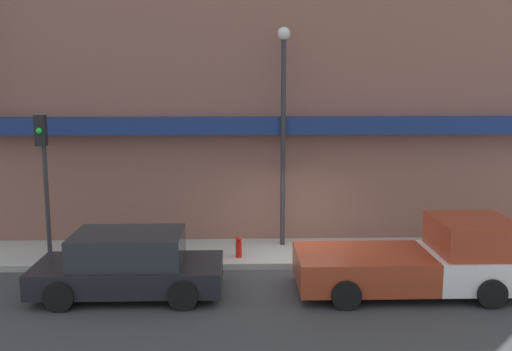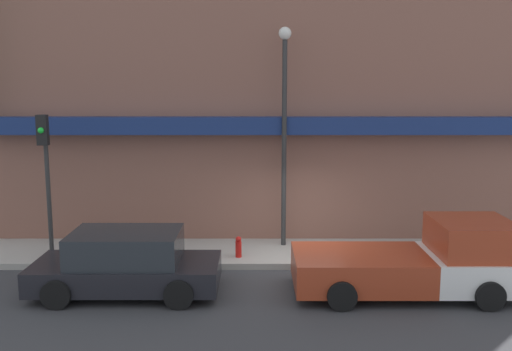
# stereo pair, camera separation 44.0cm
# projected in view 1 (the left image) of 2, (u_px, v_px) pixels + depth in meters

# --- Properties ---
(ground_plane) EXTENTS (80.00, 80.00, 0.00)m
(ground_plane) POSITION_uv_depth(u_px,v_px,m) (299.00, 270.00, 15.06)
(ground_plane) COLOR #38383A
(sidewalk) EXTENTS (36.00, 2.47, 0.17)m
(sidewalk) POSITION_uv_depth(u_px,v_px,m) (294.00, 253.00, 16.27)
(sidewalk) COLOR #ADA89E
(sidewalk) RESTS_ON ground
(building) EXTENTS (19.80, 3.80, 11.08)m
(building) POSITION_uv_depth(u_px,v_px,m) (287.00, 76.00, 18.14)
(building) COLOR brown
(building) RESTS_ON ground
(pickup_truck) EXTENTS (5.16, 2.29, 1.75)m
(pickup_truck) POSITION_uv_depth(u_px,v_px,m) (422.00, 260.00, 13.38)
(pickup_truck) COLOR white
(pickup_truck) RESTS_ON ground
(parked_car) EXTENTS (4.31, 2.12, 1.48)m
(parked_car) POSITION_uv_depth(u_px,v_px,m) (129.00, 265.00, 13.19)
(parked_car) COLOR black
(parked_car) RESTS_ON ground
(fire_hydrant) EXTENTS (0.17, 0.17, 0.58)m
(fire_hydrant) POSITION_uv_depth(u_px,v_px,m) (239.00, 247.00, 15.53)
(fire_hydrant) COLOR red
(fire_hydrant) RESTS_ON sidewalk
(street_lamp) EXTENTS (0.36, 0.36, 6.25)m
(street_lamp) POSITION_uv_depth(u_px,v_px,m) (283.00, 114.00, 16.19)
(street_lamp) COLOR #2D2D2D
(street_lamp) RESTS_ON sidewalk
(traffic_light) EXTENTS (0.28, 0.42, 3.89)m
(traffic_light) POSITION_uv_depth(u_px,v_px,m) (44.00, 162.00, 14.99)
(traffic_light) COLOR #2D2D2D
(traffic_light) RESTS_ON sidewalk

